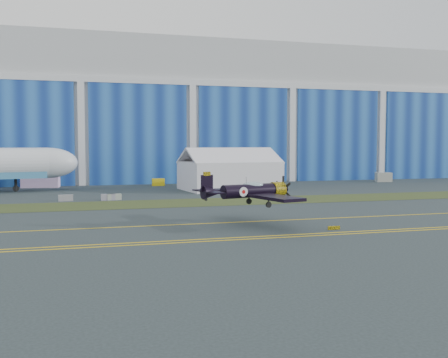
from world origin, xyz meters
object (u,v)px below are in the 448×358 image
object	(u,v)px
warbird	(249,191)
shipping_container	(41,180)
tent	(229,169)
tug	(158,182)

from	to	relation	value
warbird	shipping_container	bearing A→B (deg)	98.90
shipping_container	tent	bearing A→B (deg)	-17.54
shipping_container	warbird	bearing A→B (deg)	-60.81
warbird	tent	xyz separation A→B (m)	(9.65, 39.58, 0.32)
warbird	shipping_container	xyz separation A→B (m)	(-22.74, 53.90, -1.96)
tent	shipping_container	distance (m)	35.49
shipping_container	tug	distance (m)	21.79
shipping_container	tug	world-z (taller)	shipping_container
warbird	tent	size ratio (longest dim) A/B	0.91
warbird	tug	bearing A→B (deg)	77.19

